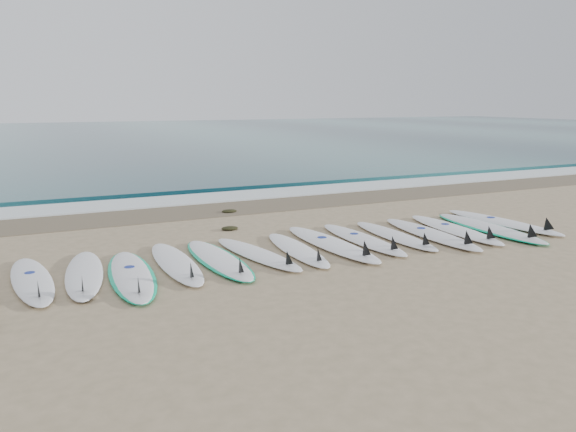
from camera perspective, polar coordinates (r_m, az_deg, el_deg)
name	(u,v)px	position (r m, az deg, el deg)	size (l,w,h in m)	color
ground	(298,252)	(9.15, 1.01, -3.71)	(120.00, 120.00, 0.00)	#9D8766
ocean	(87,137)	(40.68, -19.77, 7.59)	(120.00, 55.00, 0.03)	#1E555C
wet_sand_band	(219,209)	(12.86, -7.06, 0.73)	(120.00, 1.80, 0.01)	brown
foam_band	(201,199)	(14.18, -8.83, 1.75)	(120.00, 1.40, 0.04)	silver
wave_crest	(185,189)	(15.60, -10.40, 2.71)	(120.00, 1.00, 0.10)	#1E555C
surfboard_1	(32,281)	(8.33, -24.55, -5.98)	(0.69, 2.45, 0.31)	white
surfboard_2	(84,274)	(8.35, -20.01, -5.58)	(0.78, 2.49, 0.31)	white
surfboard_3	(132,275)	(8.13, -15.60, -5.80)	(0.79, 2.59, 0.32)	white
surfboard_4	(177,263)	(8.52, -11.22, -4.72)	(0.55, 2.50, 0.32)	white
surfboard_5	(219,259)	(8.65, -7.01, -4.38)	(0.67, 2.54, 0.32)	white
surfboard_6	(259,254)	(8.87, -2.97, -3.87)	(0.90, 2.44, 0.31)	white
surfboard_7	(298,250)	(9.12, 1.06, -3.43)	(0.64, 2.37, 0.30)	white
surfboard_8	(333,244)	(9.48, 4.57, -2.82)	(0.69, 2.83, 0.36)	white
surfboard_9	(364,239)	(9.86, 7.72, -2.35)	(0.54, 2.56, 0.33)	white
surfboard_10	(396,236)	(10.23, 10.94, -1.97)	(0.57, 2.47, 0.31)	white
surfboard_11	(433,234)	(10.48, 14.47, -1.76)	(0.71, 2.78, 0.35)	white
surfboard_12	(456,229)	(10.97, 16.72, -1.30)	(0.77, 2.73, 0.34)	white
surfboard_13	(490,228)	(11.32, 19.85, -1.14)	(0.81, 2.87, 0.36)	silver
surfboard_14	(505,222)	(11.92, 21.18, -0.58)	(0.80, 2.82, 0.36)	white
seaweed_near	(230,228)	(10.77, -5.94, -1.24)	(0.33, 0.26, 0.06)	black
seaweed_far	(229,211)	(12.44, -5.99, 0.50)	(0.34, 0.26, 0.07)	black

